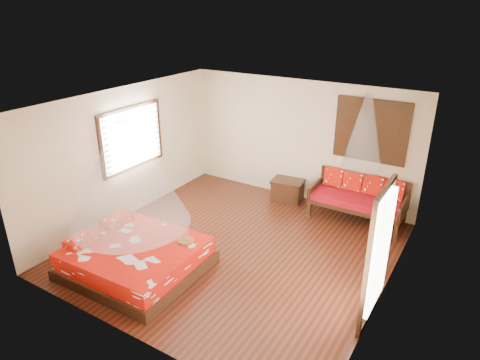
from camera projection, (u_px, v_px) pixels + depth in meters
name	position (u px, v px, depth m)	size (l,w,h in m)	color
room	(236.00, 181.00, 7.67)	(5.54, 5.54, 2.84)	black
bed	(135.00, 257.00, 7.46)	(2.23, 2.03, 0.65)	black
daybed	(359.00, 197.00, 9.11)	(1.96, 0.87, 0.98)	black
storage_chest	(288.00, 190.00, 10.08)	(0.79, 0.62, 0.50)	black
shutter_panel	(371.00, 131.00, 8.83)	(1.52, 0.06, 1.32)	black
window_left	(132.00, 138.00, 9.02)	(0.10, 1.74, 1.34)	black
glazed_door	(376.00, 257.00, 6.02)	(0.08, 1.02, 2.16)	black
wine_tray	(186.00, 238.00, 7.45)	(0.29, 0.29, 0.23)	brown
mosquito_net_main	(126.00, 173.00, 6.83)	(1.97, 1.97, 1.80)	white
mosquito_net_daybed	(365.00, 132.00, 8.42)	(0.80, 0.80, 1.50)	white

